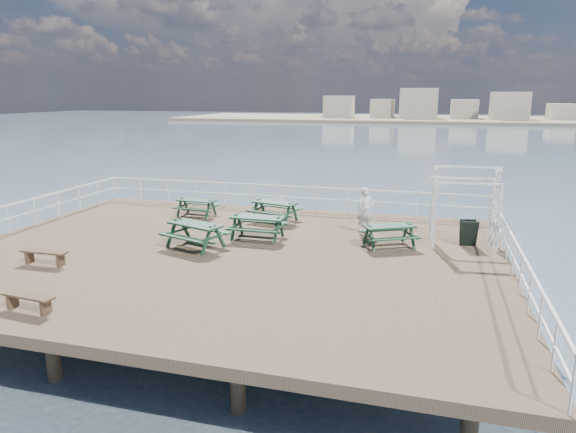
{
  "coord_description": "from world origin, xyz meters",
  "views": [
    {
      "loc": [
        6.43,
        -15.25,
        5.11
      ],
      "look_at": [
        1.86,
        0.97,
        1.1
      ],
      "focal_mm": 32.0,
      "sensor_mm": 36.0,
      "label": 1
    }
  ],
  "objects_px": {
    "picnic_table_c": "(389,231)",
    "person": "(365,210)",
    "picnic_table_a": "(196,204)",
    "trellis_arbor": "(464,211)",
    "picnic_table_b": "(275,207)",
    "picnic_table_d": "(257,223)",
    "flat_bench_near": "(45,254)",
    "picnic_table_e": "(195,230)",
    "flat_bench_far": "(28,299)"
  },
  "relations": [
    {
      "from": "trellis_arbor",
      "to": "picnic_table_c",
      "type": "bearing_deg",
      "value": -167.59
    },
    {
      "from": "picnic_table_a",
      "to": "person",
      "type": "relative_size",
      "value": 0.99
    },
    {
      "from": "flat_bench_near",
      "to": "flat_bench_far",
      "type": "relative_size",
      "value": 1.05
    },
    {
      "from": "picnic_table_a",
      "to": "flat_bench_far",
      "type": "distance_m",
      "value": 10.3
    },
    {
      "from": "picnic_table_a",
      "to": "picnic_table_b",
      "type": "relative_size",
      "value": 0.8
    },
    {
      "from": "picnic_table_b",
      "to": "flat_bench_near",
      "type": "bearing_deg",
      "value": -111.75
    },
    {
      "from": "flat_bench_near",
      "to": "trellis_arbor",
      "type": "height_order",
      "value": "trellis_arbor"
    },
    {
      "from": "trellis_arbor",
      "to": "person",
      "type": "height_order",
      "value": "trellis_arbor"
    },
    {
      "from": "picnic_table_d",
      "to": "picnic_table_a",
      "type": "bearing_deg",
      "value": 143.85
    },
    {
      "from": "picnic_table_a",
      "to": "picnic_table_e",
      "type": "xyz_separation_m",
      "value": [
        2.03,
        -4.31,
        0.1
      ]
    },
    {
      "from": "picnic_table_c",
      "to": "flat_bench_far",
      "type": "height_order",
      "value": "picnic_table_c"
    },
    {
      "from": "picnic_table_e",
      "to": "flat_bench_far",
      "type": "distance_m",
      "value": 6.18
    },
    {
      "from": "picnic_table_a",
      "to": "picnic_table_e",
      "type": "distance_m",
      "value": 4.76
    },
    {
      "from": "trellis_arbor",
      "to": "person",
      "type": "bearing_deg",
      "value": 161.51
    },
    {
      "from": "picnic_table_a",
      "to": "person",
      "type": "distance_m",
      "value": 7.42
    },
    {
      "from": "picnic_table_a",
      "to": "person",
      "type": "height_order",
      "value": "person"
    },
    {
      "from": "picnic_table_e",
      "to": "trellis_arbor",
      "type": "bearing_deg",
      "value": 35.95
    },
    {
      "from": "trellis_arbor",
      "to": "person",
      "type": "xyz_separation_m",
      "value": [
        -3.48,
        0.78,
        -0.37
      ]
    },
    {
      "from": "picnic_table_b",
      "to": "flat_bench_far",
      "type": "xyz_separation_m",
      "value": [
        -3.04,
        -10.34,
        -0.27
      ]
    },
    {
      "from": "flat_bench_near",
      "to": "trellis_arbor",
      "type": "xyz_separation_m",
      "value": [
        12.48,
        5.64,
        0.9
      ]
    },
    {
      "from": "flat_bench_near",
      "to": "flat_bench_far",
      "type": "height_order",
      "value": "flat_bench_near"
    },
    {
      "from": "picnic_table_d",
      "to": "trellis_arbor",
      "type": "relative_size",
      "value": 0.69
    },
    {
      "from": "picnic_table_b",
      "to": "picnic_table_c",
      "type": "height_order",
      "value": "picnic_table_b"
    },
    {
      "from": "picnic_table_d",
      "to": "flat_bench_far",
      "type": "distance_m",
      "value": 8.25
    },
    {
      "from": "picnic_table_d",
      "to": "person",
      "type": "xyz_separation_m",
      "value": [
        3.64,
        1.87,
        0.27
      ]
    },
    {
      "from": "picnic_table_b",
      "to": "trellis_arbor",
      "type": "height_order",
      "value": "trellis_arbor"
    },
    {
      "from": "picnic_table_d",
      "to": "picnic_table_b",
      "type": "bearing_deg",
      "value": 94.16
    },
    {
      "from": "picnic_table_b",
      "to": "picnic_table_d",
      "type": "relative_size",
      "value": 1.12
    },
    {
      "from": "picnic_table_c",
      "to": "picnic_table_b",
      "type": "bearing_deg",
      "value": 125.59
    },
    {
      "from": "flat_bench_far",
      "to": "picnic_table_c",
      "type": "bearing_deg",
      "value": 50.37
    },
    {
      "from": "picnic_table_d",
      "to": "trellis_arbor",
      "type": "bearing_deg",
      "value": 8.64
    },
    {
      "from": "picnic_table_a",
      "to": "person",
      "type": "bearing_deg",
      "value": -2.92
    },
    {
      "from": "picnic_table_d",
      "to": "flat_bench_far",
      "type": "height_order",
      "value": "picnic_table_d"
    },
    {
      "from": "flat_bench_near",
      "to": "person",
      "type": "xyz_separation_m",
      "value": [
        9.01,
        6.42,
        0.54
      ]
    },
    {
      "from": "picnic_table_d",
      "to": "person",
      "type": "relative_size",
      "value": 1.11
    },
    {
      "from": "picnic_table_a",
      "to": "picnic_table_d",
      "type": "bearing_deg",
      "value": -32.51
    },
    {
      "from": "picnic_table_a",
      "to": "flat_bench_near",
      "type": "bearing_deg",
      "value": -99.24
    },
    {
      "from": "picnic_table_b",
      "to": "picnic_table_d",
      "type": "xyz_separation_m",
      "value": [
        0.21,
        -2.76,
        0.02
      ]
    },
    {
      "from": "picnic_table_c",
      "to": "person",
      "type": "height_order",
      "value": "person"
    },
    {
      "from": "picnic_table_b",
      "to": "flat_bench_near",
      "type": "distance_m",
      "value": 8.95
    },
    {
      "from": "picnic_table_a",
      "to": "flat_bench_near",
      "type": "distance_m",
      "value": 7.44
    },
    {
      "from": "person",
      "to": "picnic_table_d",
      "type": "bearing_deg",
      "value": 179.77
    },
    {
      "from": "picnic_table_a",
      "to": "flat_bench_far",
      "type": "bearing_deg",
      "value": -83.79
    },
    {
      "from": "picnic_table_e",
      "to": "trellis_arbor",
      "type": "distance_m",
      "value": 9.24
    },
    {
      "from": "picnic_table_e",
      "to": "picnic_table_c",
      "type": "bearing_deg",
      "value": 35.46
    },
    {
      "from": "picnic_table_a",
      "to": "trellis_arbor",
      "type": "height_order",
      "value": "trellis_arbor"
    },
    {
      "from": "picnic_table_b",
      "to": "flat_bench_far",
      "type": "relative_size",
      "value": 1.49
    },
    {
      "from": "picnic_table_e",
      "to": "flat_bench_far",
      "type": "height_order",
      "value": "picnic_table_e"
    },
    {
      "from": "picnic_table_b",
      "to": "trellis_arbor",
      "type": "distance_m",
      "value": 7.54
    },
    {
      "from": "picnic_table_e",
      "to": "person",
      "type": "height_order",
      "value": "person"
    }
  ]
}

